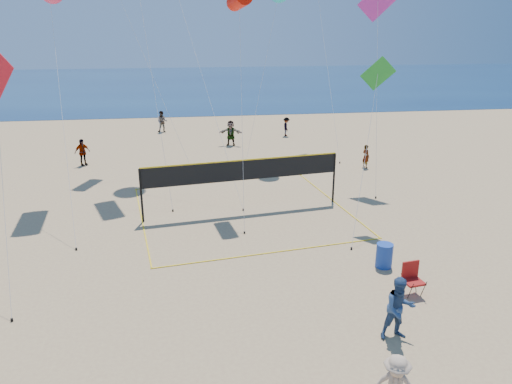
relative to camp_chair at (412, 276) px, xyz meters
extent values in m
plane|color=tan|center=(-5.46, -3.72, -0.66)|extent=(120.00, 120.00, 0.00)
cube|color=#10274E|center=(-5.46, 58.28, -0.64)|extent=(140.00, 50.00, 0.03)
imported|color=navy|center=(-1.44, -2.29, 0.32)|extent=(0.96, 0.75, 1.95)
imported|color=gray|center=(-13.97, 17.70, 0.19)|extent=(1.05, 0.92, 1.70)
imported|color=gray|center=(-4.22, 21.71, 0.25)|extent=(1.77, 0.89, 1.83)
imported|color=gray|center=(3.61, 14.77, 0.07)|extent=(0.53, 0.63, 1.46)
imported|color=gray|center=(-9.38, 26.94, 0.21)|extent=(0.93, 0.77, 1.73)
imported|color=gray|center=(0.42, 24.21, 0.08)|extent=(0.64, 1.00, 1.47)
cube|color=maroon|center=(0.02, -0.11, -0.15)|extent=(0.71, 0.66, 0.07)
cube|color=maroon|center=(-0.02, 0.13, 0.19)|extent=(0.63, 0.15, 0.63)
cylinder|color=black|center=(-0.19, -0.38, -0.37)|extent=(0.07, 0.31, 0.81)
cylinder|color=black|center=(-0.26, 0.07, -0.37)|extent=(0.07, 0.31, 0.81)
cylinder|color=black|center=(0.30, -0.30, -0.37)|extent=(0.07, 0.31, 0.81)
cylinder|color=black|center=(0.23, 0.15, -0.37)|extent=(0.07, 0.31, 0.81)
cylinder|color=#183C9D|center=(-0.17, 2.00, -0.20)|extent=(0.63, 0.63, 0.93)
cylinder|color=black|center=(-9.49, 7.69, 0.61)|extent=(0.10, 0.10, 2.53)
cylinder|color=black|center=(-0.10, 9.11, 0.61)|extent=(0.10, 0.10, 2.53)
cube|color=black|center=(-4.80, 8.40, 1.40)|extent=(9.39, 1.44, 0.95)
cube|color=yellow|center=(-4.80, 8.40, 1.90)|extent=(9.39, 1.45, 0.06)
cube|color=yellow|center=(-4.08, 3.71, -0.65)|extent=(9.59, 1.50, 0.02)
cube|color=yellow|center=(-5.51, 13.10, -0.65)|extent=(9.59, 1.50, 0.02)
cylinder|color=silver|center=(-12.68, 8.60, 4.51)|extent=(1.50, 7.20, 10.24)
cylinder|color=black|center=(-11.94, 5.01, -0.61)|extent=(0.08, 0.08, 0.10)
cylinder|color=silver|center=(-8.97, 11.66, 5.99)|extent=(1.62, 5.74, 13.20)
cylinder|color=black|center=(-8.17, 8.80, -0.61)|extent=(0.08, 0.08, 0.10)
cylinder|color=red|center=(-4.70, 9.93, 8.98)|extent=(1.07, 1.91, 0.98)
cylinder|color=silver|center=(-4.86, 7.83, 4.19)|extent=(0.33, 4.23, 9.60)
cylinder|color=black|center=(-5.02, 5.72, -0.61)|extent=(0.08, 0.08, 0.10)
cylinder|color=silver|center=(-13.23, 2.07, 2.95)|extent=(0.68, 3.98, 7.12)
cylinder|color=black|center=(-12.90, 0.09, -0.61)|extent=(0.08, 0.08, 0.10)
cube|color=green|center=(0.92, 6.90, 5.96)|extent=(1.37, 0.70, 1.50)
cylinder|color=silver|center=(0.00, 5.23, 2.67)|extent=(1.84, 3.34, 6.57)
cylinder|color=black|center=(-0.91, 3.57, -0.61)|extent=(0.08, 0.08, 0.10)
cube|color=#CD2EA1|center=(2.83, 12.64, 9.04)|extent=(1.91, 1.00, 2.11)
cylinder|color=silver|center=(2.54, 10.95, 4.21)|extent=(0.60, 3.40, 9.65)
cylinder|color=black|center=(2.25, 9.26, -0.61)|extent=(0.08, 0.08, 0.10)
cylinder|color=silver|center=(-6.81, 13.08, 6.82)|extent=(4.10, 9.28, 14.87)
cylinder|color=black|center=(-4.77, 8.44, -0.61)|extent=(0.08, 0.08, 0.10)
cylinder|color=silver|center=(-2.83, 15.78, 4.53)|extent=(2.58, 3.19, 10.29)
cylinder|color=black|center=(-4.11, 14.20, -0.61)|extent=(0.08, 0.08, 0.10)
cylinder|color=silver|center=(-9.39, 16.86, 5.38)|extent=(4.52, 2.67, 11.99)
cylinder|color=black|center=(-7.14, 15.53, -0.61)|extent=(0.08, 0.08, 0.10)
cylinder|color=silver|center=(2.15, 19.15, 4.87)|extent=(0.36, 6.45, 10.97)
cylinder|color=black|center=(2.33, 15.93, -0.61)|extent=(0.08, 0.08, 0.10)
camera|label=1|loc=(-7.19, -14.03, 8.21)|focal=35.00mm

